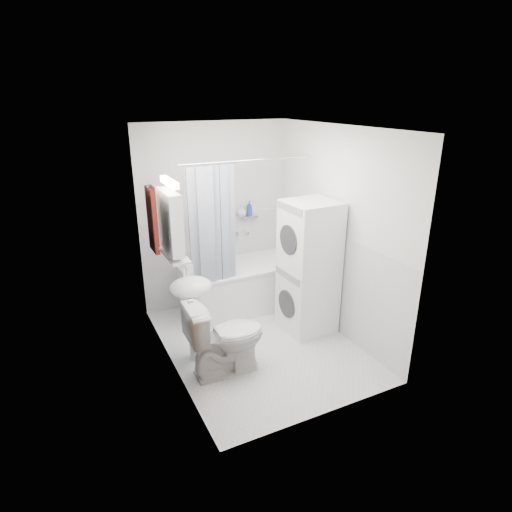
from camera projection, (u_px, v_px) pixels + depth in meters
name	position (u px, v px, depth m)	size (l,w,h in m)	color
floor	(259.00, 343.00, 4.94)	(2.60, 2.60, 0.00)	silver
room_walls	(259.00, 219.00, 4.42)	(2.60, 2.60, 2.60)	silver
wainscot	(248.00, 287.00, 4.98)	(1.98, 2.58, 2.58)	white
door	(190.00, 301.00, 3.73)	(0.05, 2.00, 2.00)	brown
bathtub	(244.00, 283.00, 5.69)	(1.61, 0.76, 0.61)	white
tub_spout	(247.00, 232.00, 5.84)	(0.04, 0.04, 0.12)	silver
curtain_rod	(254.00, 160.00, 4.83)	(0.02, 0.02, 1.79)	silver
shower_curtain	(213.00, 229.00, 4.88)	(0.55, 0.02, 1.45)	#142247
sink	(192.00, 300.00, 4.42)	(0.44, 0.37, 1.04)	white
medicine_cabinet	(171.00, 220.00, 4.10)	(0.13, 0.50, 0.71)	white
shelf	(175.00, 255.00, 4.23)	(0.18, 0.54, 0.03)	silver
shower_caddy	(250.00, 217.00, 5.77)	(0.22, 0.06, 0.02)	silver
towel	(152.00, 218.00, 4.68)	(0.07, 0.31, 0.74)	#571C12
washer_dryer	(308.00, 268.00, 4.99)	(0.59, 0.58, 1.59)	white
toilet	(226.00, 337.00, 4.32)	(0.45, 0.81, 0.79)	white
soap_pump	(189.00, 270.00, 4.52)	(0.08, 0.17, 0.08)	gray
shelf_bottle	(179.00, 256.00, 4.09)	(0.07, 0.18, 0.07)	gray
shelf_cup	(171.00, 246.00, 4.31)	(0.10, 0.09, 0.10)	gray
shampoo_a	(241.00, 212.00, 5.69)	(0.13, 0.17, 0.13)	gray
shampoo_b	(249.00, 213.00, 5.75)	(0.08, 0.21, 0.08)	#2934A5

